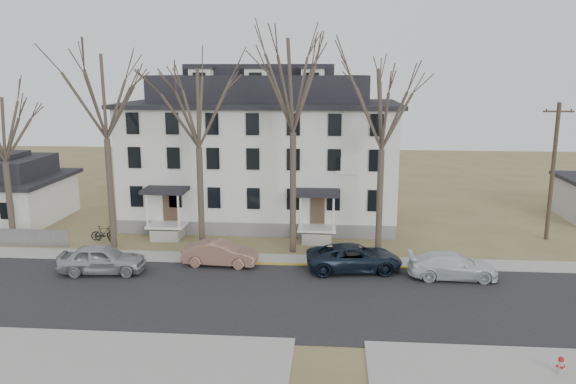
# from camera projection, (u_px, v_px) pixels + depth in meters

# --- Properties ---
(ground) EXTENTS (120.00, 120.00, 0.00)m
(ground) POSITION_uv_depth(u_px,v_px,m) (258.00, 314.00, 27.12)
(ground) COLOR olive
(ground) RESTS_ON ground
(main_road) EXTENTS (120.00, 10.00, 0.04)m
(main_road) POSITION_uv_depth(u_px,v_px,m) (263.00, 298.00, 29.07)
(main_road) COLOR #27272A
(main_road) RESTS_ON ground
(far_sidewalk) EXTENTS (120.00, 2.00, 0.08)m
(far_sidewalk) POSITION_uv_depth(u_px,v_px,m) (275.00, 260.00, 34.91)
(far_sidewalk) COLOR #A09F97
(far_sidewalk) RESTS_ON ground
(near_sidewalk_right) EXTENTS (14.00, 5.00, 0.08)m
(near_sidewalk_right) POSITION_uv_depth(u_px,v_px,m) (553.00, 380.00, 21.29)
(near_sidewalk_right) COLOR #A09F97
(near_sidewalk_right) RESTS_ON ground
(near_sidewalk_left) EXTENTS (20.00, 5.00, 0.08)m
(near_sidewalk_left) POSITION_uv_depth(u_px,v_px,m) (47.00, 359.00, 22.87)
(near_sidewalk_left) COLOR #A09F97
(near_sidewalk_left) RESTS_ON ground
(yellow_curb) EXTENTS (14.00, 0.25, 0.06)m
(yellow_curb) POSITION_uv_depth(u_px,v_px,m) (356.00, 267.00, 33.64)
(yellow_curb) COLOR gold
(yellow_curb) RESTS_ON ground
(boarding_house) EXTENTS (20.80, 12.36, 12.05)m
(boarding_house) POSITION_uv_depth(u_px,v_px,m) (262.00, 152.00, 43.65)
(boarding_house) COLOR slate
(boarding_house) RESTS_ON ground
(small_house) EXTENTS (8.70, 8.70, 5.00)m
(small_house) POSITION_uv_depth(u_px,v_px,m) (6.00, 192.00, 43.98)
(small_house) COLOR silver
(small_house) RESTS_ON ground
(tree_far_left) EXTENTS (8.40, 8.40, 13.72)m
(tree_far_left) POSITION_uv_depth(u_px,v_px,m) (104.00, 90.00, 35.38)
(tree_far_left) COLOR #473B31
(tree_far_left) RESTS_ON ground
(tree_mid_left) EXTENTS (7.80, 7.80, 12.74)m
(tree_mid_left) POSITION_uv_depth(u_px,v_px,m) (198.00, 103.00, 35.06)
(tree_mid_left) COLOR #473B31
(tree_mid_left) RESTS_ON ground
(tree_center) EXTENTS (9.00, 9.00, 14.70)m
(tree_center) POSITION_uv_depth(u_px,v_px,m) (293.00, 79.00, 34.27)
(tree_center) COLOR #473B31
(tree_center) RESTS_ON ground
(tree_mid_right) EXTENTS (7.80, 7.80, 12.74)m
(tree_mid_right) POSITION_uv_depth(u_px,v_px,m) (383.00, 103.00, 34.15)
(tree_mid_right) COLOR #473B31
(tree_mid_right) RESTS_ON ground
(tree_bungalow) EXTENTS (6.60, 6.60, 10.78)m
(tree_bungalow) POSITION_uv_depth(u_px,v_px,m) (1.00, 125.00, 36.39)
(tree_bungalow) COLOR #473B31
(tree_bungalow) RESTS_ON ground
(utility_pole_far) EXTENTS (2.00, 0.28, 9.50)m
(utility_pole_far) POSITION_uv_depth(u_px,v_px,m) (553.00, 170.00, 38.28)
(utility_pole_far) COLOR #3D3023
(utility_pole_far) RESTS_ON ground
(car_silver) EXTENTS (5.11, 2.46, 1.68)m
(car_silver) POSITION_uv_depth(u_px,v_px,m) (102.00, 260.00, 32.47)
(car_silver) COLOR #A5A6AD
(car_silver) RESTS_ON ground
(car_tan) EXTENTS (4.54, 1.78, 1.47)m
(car_tan) POSITION_uv_depth(u_px,v_px,m) (220.00, 254.00, 33.82)
(car_tan) COLOR #906554
(car_tan) RESTS_ON ground
(car_navy) EXTENTS (5.88, 3.30, 1.55)m
(car_navy) POSITION_uv_depth(u_px,v_px,m) (354.00, 258.00, 32.88)
(car_navy) COLOR black
(car_navy) RESTS_ON ground
(car_white) EXTENTS (4.98, 2.04, 1.44)m
(car_white) POSITION_uv_depth(u_px,v_px,m) (452.00, 266.00, 31.68)
(car_white) COLOR silver
(car_white) RESTS_ON ground
(bicycle_left) EXTENTS (1.85, 1.11, 0.92)m
(bicycle_left) POSITION_uv_depth(u_px,v_px,m) (105.00, 236.00, 38.55)
(bicycle_left) COLOR black
(bicycle_left) RESTS_ON ground
(bicycle_right) EXTENTS (1.78, 0.81, 1.04)m
(bicycle_right) POSITION_uv_depth(u_px,v_px,m) (104.00, 234.00, 38.84)
(bicycle_right) COLOR black
(bicycle_right) RESTS_ON ground
(fire_hydrant) EXTENTS (0.32, 0.30, 0.77)m
(fire_hydrant) POSITION_uv_depth(u_px,v_px,m) (560.00, 366.00, 21.59)
(fire_hydrant) COLOR #B7B7BA
(fire_hydrant) RESTS_ON ground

